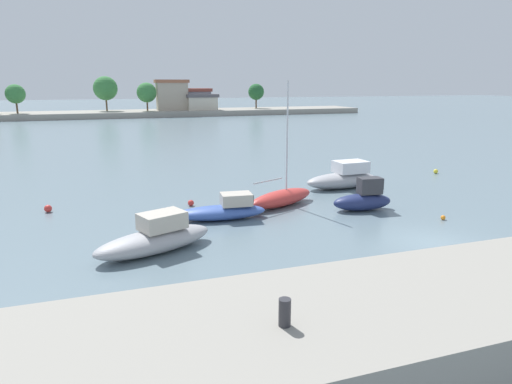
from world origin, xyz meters
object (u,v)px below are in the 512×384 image
Objects in this scene: moored_boat_1 at (223,210)px; mooring_buoy_0 at (191,203)px; moored_boat_4 at (344,178)px; mooring_bollard at (285,312)px; mooring_buoy_2 at (436,171)px; moored_boat_2 at (281,197)px; mooring_buoy_1 at (443,218)px; mooring_buoy_3 at (48,209)px; moored_boat_0 at (156,238)px; moored_boat_3 at (364,199)px.

moored_boat_1 is 13.83× the size of mooring_buoy_0.
moored_boat_4 reaches higher than mooring_buoy_0.
moored_boat_1 is at bearing 80.51° from mooring_bollard.
mooring_buoy_0 is at bearing -175.59° from moored_boat_4.
mooring_bollard is 14.84m from moored_boat_1.
mooring_buoy_0 reaches higher than mooring_buoy_2.
moored_boat_2 is at bearing 68.09° from mooring_bollard.
mooring_buoy_2 reaches higher than mooring_buoy_1.
mooring_buoy_1 is 0.71× the size of mooring_buoy_2.
mooring_buoy_3 is at bearing 158.92° from moored_boat_1.
mooring_bollard is at bearing -94.03° from moored_boat_1.
moored_boat_0 is 1.05× the size of moored_boat_4.
moored_boat_0 reaches higher than moored_boat_1.
moored_boat_0 is at bearing -161.14° from moored_boat_3.
mooring_buoy_0 is at bearing -170.70° from mooring_buoy_2.
moored_boat_3 is at bearing 52.05° from mooring_bollard.
moored_boat_4 reaches higher than mooring_buoy_1.
mooring_bollard reaches higher than moored_boat_3.
mooring_buoy_3 is (-19.23, 0.01, -0.51)m from moored_boat_4.
mooring_buoy_3 is (-17.42, 5.49, -0.44)m from moored_boat_3.
moored_boat_1 is at bearing -70.42° from mooring_buoy_0.
mooring_bollard is at bearing -136.27° from mooring_buoy_2.
moored_boat_2 is 13.60m from mooring_buoy_3.
mooring_buoy_0 reaches higher than mooring_buoy_1.
moored_boat_2 is (4.04, 1.54, 0.01)m from moored_boat_1.
moored_boat_3 is 14.28× the size of mooring_buoy_1.
moored_boat_0 is at bearing -156.29° from mooring_buoy_2.
moored_boat_4 reaches higher than mooring_buoy_2.
moored_boat_4 is at bearing 98.20° from mooring_buoy_1.
mooring_buoy_1 is at bearing -22.84° from mooring_buoy_3.
moored_boat_4 reaches higher than moored_boat_1.
mooring_buoy_0 is at bearing 136.58° from moored_boat_2.
moored_boat_2 reaches higher than moored_boat_0.
mooring_bollard is 0.09× the size of moored_boat_2.
mooring_buoy_3 is at bearing 142.07° from moored_boat_2.
mooring_buoy_2 is at bearing 24.19° from moored_boat_1.
mooring_buoy_0 is at bearing 45.84° from moored_boat_0.
mooring_bollard is at bearing -102.95° from moored_boat_0.
moored_boat_1 is 14.02× the size of mooring_buoy_2.
mooring_bollard reaches higher than mooring_buoy_0.
moored_boat_0 is 15.80× the size of mooring_buoy_0.
mooring_bollard is 11.01m from moored_boat_0.
mooring_buoy_3 is at bearing 177.71° from moored_boat_4.
mooring_buoy_2 is (20.94, 3.43, -0.00)m from mooring_buoy_0.
moored_boat_2 is at bearing -155.25° from moored_boat_4.
moored_boat_4 reaches higher than mooring_buoy_3.
moored_boat_2 is 17.29× the size of mooring_buoy_3.
moored_boat_3 is (8.21, -0.89, 0.15)m from moored_boat_1.
moored_boat_4 is at bearing -0.03° from mooring_buoy_3.
moored_boat_1 is 0.91× the size of moored_boat_4.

